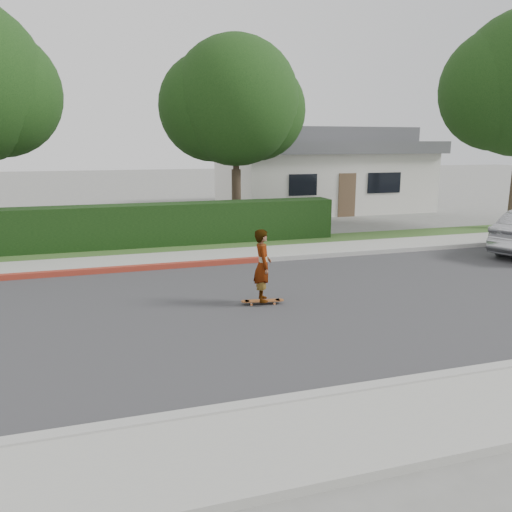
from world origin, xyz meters
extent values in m
plane|color=slate|center=(0.00, 0.00, 0.00)|extent=(120.00, 120.00, 0.00)
cube|color=#2D2D30|center=(0.00, 0.00, 0.01)|extent=(60.00, 8.00, 0.01)
cube|color=#9E9E99|center=(0.00, -4.10, 0.07)|extent=(60.00, 0.20, 0.15)
cube|color=gray|center=(0.00, -5.00, 0.06)|extent=(60.00, 1.60, 0.12)
cube|color=#9E9E99|center=(0.00, 4.10, 0.07)|extent=(60.00, 0.20, 0.15)
cube|color=maroon|center=(-5.00, 4.10, 0.08)|extent=(12.00, 0.21, 0.15)
cube|color=gray|center=(0.00, 5.00, 0.06)|extent=(60.00, 1.60, 0.12)
cube|color=#2D4C1E|center=(0.00, 6.60, 0.05)|extent=(60.00, 1.60, 0.10)
cube|color=black|center=(-3.00, 7.20, 0.75)|extent=(15.00, 1.00, 1.50)
cylinder|color=#33261C|center=(1.50, 9.00, 1.26)|extent=(0.36, 0.36, 2.52)
cylinder|color=#33261C|center=(1.50, 9.00, 3.15)|extent=(0.24, 0.24, 2.10)
sphere|color=black|center=(1.50, 9.00, 5.04)|extent=(4.80, 4.80, 4.80)
sphere|color=black|center=(0.70, 9.40, 4.84)|extent=(4.08, 4.08, 4.08)
sphere|color=black|center=(2.40, 9.30, 4.74)|extent=(3.84, 3.84, 3.84)
sphere|color=black|center=(11.70, 6.90, 5.56)|extent=(4.76, 4.76, 4.76)
cube|color=beige|center=(8.00, 16.00, 1.50)|extent=(10.00, 8.00, 3.00)
cube|color=#4C4C51|center=(8.00, 16.00, 3.30)|extent=(10.60, 8.60, 0.60)
cube|color=#4C4C51|center=(8.00, 16.00, 3.90)|extent=(8.40, 6.40, 0.80)
cube|color=black|center=(5.50, 11.98, 1.60)|extent=(1.40, 0.06, 1.00)
cube|color=black|center=(9.80, 11.98, 1.60)|extent=(1.80, 0.06, 1.00)
cube|color=brown|center=(7.80, 11.98, 1.05)|extent=(0.90, 0.06, 2.10)
cylinder|color=orange|center=(-0.47, 0.19, 0.03)|extent=(0.06, 0.04, 0.05)
cylinder|color=orange|center=(-0.44, 0.33, 0.03)|extent=(0.06, 0.04, 0.05)
cylinder|color=orange|center=(0.04, 0.10, 0.03)|extent=(0.06, 0.04, 0.05)
cylinder|color=orange|center=(0.06, 0.24, 0.03)|extent=(0.06, 0.04, 0.05)
cube|color=silver|center=(-0.45, 0.26, 0.07)|extent=(0.07, 0.16, 0.02)
cube|color=silver|center=(0.05, 0.17, 0.07)|extent=(0.07, 0.16, 0.02)
cube|color=brown|center=(-0.20, 0.21, 0.09)|extent=(0.79, 0.32, 0.02)
cylinder|color=brown|center=(-0.58, 0.28, 0.09)|extent=(0.22, 0.22, 0.02)
cylinder|color=brown|center=(0.18, 0.15, 0.09)|extent=(0.22, 0.22, 0.02)
imported|color=white|center=(-0.20, 0.21, 0.90)|extent=(0.47, 0.64, 1.60)
camera|label=1|loc=(-3.40, -9.87, 3.51)|focal=35.00mm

